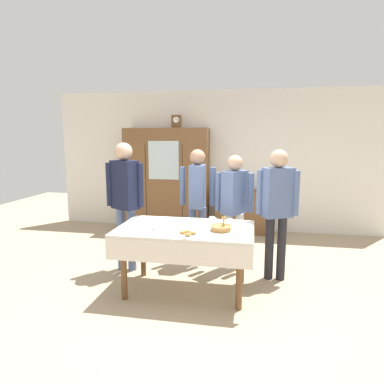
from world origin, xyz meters
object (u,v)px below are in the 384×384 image
Objects in this scene: tea_cup_far_right at (155,228)px; tea_cup_near_right at (239,233)px; tea_cup_far_left at (191,222)px; spoon_back_edge at (150,226)px; person_by_cabinet at (125,193)px; person_behind_table_left at (277,202)px; person_beside_shelf at (234,201)px; tea_cup_mid_right at (212,220)px; dining_table at (185,238)px; pastry_plate at (188,234)px; spoon_mid_right at (182,229)px; person_near_right_end at (197,194)px; book_stack at (243,188)px; bookshelf_low at (243,212)px; bread_basket at (221,228)px; mantel_clock at (177,122)px; tea_cup_back_edge at (231,222)px; wall_cabinet at (167,180)px; spoon_far_right at (204,230)px.

tea_cup_far_right is 0.93m from tea_cup_near_right.
tea_cup_far_left is 1.09× the size of spoon_back_edge.
spoon_back_edge is at bearing -45.30° from person_by_cabinet.
person_behind_table_left reaches higher than person_beside_shelf.
tea_cup_mid_right is 0.59m from person_beside_shelf.
dining_table is 12.01× the size of tea_cup_far_left.
pastry_plate is at bearing -38.34° from person_by_cabinet.
person_near_right_end is at bearing 90.50° from spoon_mid_right.
bookshelf_low is at bearing 0.00° from book_stack.
person_beside_shelf is at bearing 84.09° from bread_basket.
tea_cup_back_edge is (1.20, -2.33, -1.30)m from mantel_clock.
mantel_clock is 2.78m from tea_cup_mid_right.
person_beside_shelf is (1.41, -1.73, -0.04)m from wall_cabinet.
spoon_far_right is at bearing -4.23° from spoon_back_edge.
bread_basket is (-0.09, -0.29, 0.01)m from tea_cup_back_edge.
person_beside_shelf is (0.47, 0.66, 0.15)m from tea_cup_far_left.
book_stack is 2.71m from spoon_far_right.
spoon_back_edge is (0.28, -2.59, -1.32)m from mantel_clock.
tea_cup_mid_right is 0.38m from spoon_far_right.
dining_table is 12.01× the size of tea_cup_far_right.
wall_cabinet reaches higher than bread_basket.
person_beside_shelf reaches higher than bookshelf_low.
person_near_right_end reaches higher than bread_basket.
bread_basket is 0.19m from spoon_far_right.
person_beside_shelf is at bearing 54.48° from tea_cup_far_left.
tea_cup_back_edge is at bearing 52.79° from pastry_plate.
person_behind_table_left reaches higher than dining_table.
person_by_cabinet is (-0.93, 0.52, 0.41)m from dining_table.
person_behind_table_left is (1.08, 0.64, 0.23)m from spoon_mid_right.
person_beside_shelf is (0.01, 0.60, 0.15)m from tea_cup_back_edge.
tea_cup_mid_right is at bearing 50.80° from dining_table.
tea_cup_back_edge is 0.94m from person_near_right_end.
book_stack is 1.71× the size of spoon_mid_right.
pastry_plate is 2.35× the size of spoon_back_edge.
mantel_clock reaches higher than tea_cup_far_left.
book_stack reaches higher than bookshelf_low.
book_stack is (-0.00, 0.00, 0.45)m from bookshelf_low.
person_by_cabinet is at bearing 132.51° from tea_cup_far_right.
pastry_plate reaches higher than dining_table.
tea_cup_far_left reaches higher than pastry_plate.
spoon_mid_right is at bearing -173.59° from spoon_far_right.
book_stack is at bearing 54.76° from person_by_cabinet.
mantel_clock is 1.85× the size of tea_cup_mid_right.
wall_cabinet is 2.58m from tea_cup_far_left.
tea_cup_far_right is (0.59, -2.75, -0.19)m from wall_cabinet.
tea_cup_far_left is 0.44m from bread_basket.
bread_basket is 0.42m from pastry_plate.
dining_table is at bearing -29.02° from person_by_cabinet.
person_behind_table_left is at bearing 29.22° from tea_cup_back_edge.
tea_cup_far_left is (-0.53, -2.44, 0.40)m from bookshelf_low.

